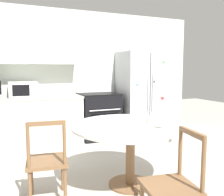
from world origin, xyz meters
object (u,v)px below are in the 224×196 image
at_px(dining_chair_near, 173,187).
at_px(dining_chair_left, 47,162).
at_px(microwave, 23,90).
at_px(candle_glass, 102,124).
at_px(refrigerator, 141,94).
at_px(oven_range, 99,115).

xyz_separation_m(dining_chair_near, dining_chair_left, (-0.87, 0.98, 0.00)).
distance_m(microwave, dining_chair_near, 3.35).
distance_m(microwave, candle_glass, 2.32).
relative_size(refrigerator, candle_glass, 18.76).
relative_size(dining_chair_near, dining_chair_left, 1.00).
bearing_deg(dining_chair_near, candle_glass, 24.01).
relative_size(refrigerator, microwave, 3.63).
height_order(dining_chair_near, candle_glass, dining_chair_near).
distance_m(refrigerator, dining_chair_left, 3.14).
height_order(microwave, dining_chair_left, microwave).
bearing_deg(refrigerator, candle_glass, -128.95).
bearing_deg(candle_glass, refrigerator, 51.05).
height_order(refrigerator, oven_range, refrigerator).
xyz_separation_m(microwave, candle_glass, (0.69, -2.20, -0.25)).
relative_size(microwave, dining_chair_left, 0.54).
height_order(refrigerator, candle_glass, refrigerator).
distance_m(refrigerator, dining_chair_near, 3.41).
relative_size(refrigerator, dining_chair_near, 1.96).
xyz_separation_m(refrigerator, dining_chair_near, (-1.44, -3.05, -0.45)).
bearing_deg(microwave, dining_chair_left, -87.97).
distance_m(oven_range, microwave, 1.55).
bearing_deg(microwave, oven_range, -1.67).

